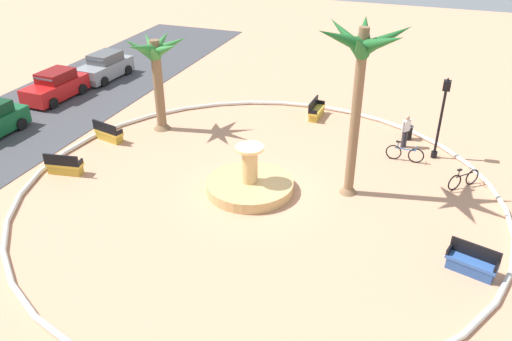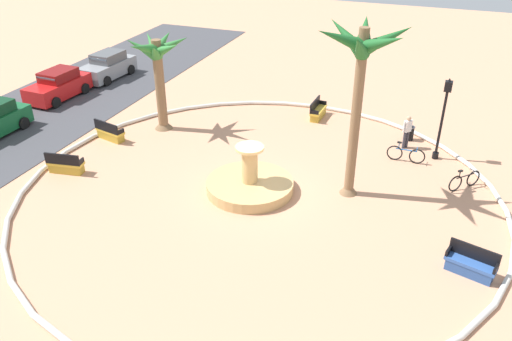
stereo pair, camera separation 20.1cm
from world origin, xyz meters
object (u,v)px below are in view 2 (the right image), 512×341
at_px(bicycle_by_lamppost, 406,154).
at_px(parked_car_third, 58,86).
at_px(palm_tree_near_fountain, 361,65).
at_px(bench_east, 318,112).
at_px(lamppost, 443,113).
at_px(parked_car_rightmost, 108,66).
at_px(trash_bin, 410,133).
at_px(bench_north, 470,265).
at_px(palm_tree_by_curb, 158,62).
at_px(bicycle_red_frame, 464,180).
at_px(fountain, 250,184).
at_px(bench_west, 66,166).
at_px(person_cyclist_helmet, 407,130).
at_px(bench_southeast, 110,133).

relative_size(bicycle_by_lamppost, parked_car_third, 0.42).
bearing_deg(palm_tree_near_fountain, bench_east, 24.12).
bearing_deg(lamppost, parked_car_rightmost, 78.66).
distance_m(lamppost, trash_bin, 2.82).
xyz_separation_m(bench_north, lamppost, (8.06, 1.63, 1.93)).
xyz_separation_m(palm_tree_by_curb, lamppost, (1.53, -13.41, -1.25)).
bearing_deg(parked_car_third, bicycle_by_lamppost, -92.61).
bearing_deg(palm_tree_by_curb, parked_car_third, 78.49).
relative_size(palm_tree_near_fountain, bench_east, 4.36).
xyz_separation_m(bicycle_red_frame, bicycle_by_lamppost, (1.57, 2.56, 0.00)).
xyz_separation_m(fountain, parked_car_rightmost, (9.89, 13.73, 0.48)).
bearing_deg(parked_car_rightmost, bench_north, -118.68).
xyz_separation_m(bench_west, parked_car_rightmost, (11.33, 5.63, 0.43)).
bearing_deg(palm_tree_near_fountain, trash_bin, -16.11).
relative_size(palm_tree_by_curb, trash_bin, 6.70).
bearing_deg(person_cyclist_helmet, parked_car_rightmost, 79.61).
bearing_deg(fountain, trash_bin, -37.43).
height_order(fountain, bench_west, fountain).
height_order(trash_bin, person_cyclist_helmet, person_cyclist_helmet).
bearing_deg(bench_east, parked_car_rightmost, 84.05).
distance_m(palm_tree_by_curb, trash_bin, 12.83).
height_order(fountain, bicycle_red_frame, fountain).
relative_size(bicycle_by_lamppost, parked_car_rightmost, 0.42).
relative_size(lamppost, bicycle_red_frame, 2.98).
xyz_separation_m(palm_tree_by_curb, bicycle_by_lamppost, (0.69, -12.14, -3.14)).
bearing_deg(bench_southeast, palm_tree_by_curb, -40.45).
bearing_deg(bench_west, bench_southeast, 2.43).
relative_size(palm_tree_near_fountain, lamppost, 1.82).
height_order(bench_east, bench_west, same).
height_order(palm_tree_near_fountain, bench_north, palm_tree_near_fountain).
bearing_deg(bicycle_red_frame, lamppost, 28.15).
distance_m(palm_tree_by_curb, parked_car_rightmost, 9.64).
relative_size(palm_tree_near_fountain, palm_tree_by_curb, 1.44).
height_order(bench_east, parked_car_rightmost, parked_car_rightmost).
height_order(bench_north, trash_bin, bench_north).
bearing_deg(parked_car_third, person_cyclist_helmet, -88.41).
distance_m(palm_tree_near_fountain, trash_bin, 8.09).
bearing_deg(bicycle_red_frame, fountain, 112.00).
relative_size(lamppost, parked_car_third, 0.95).
height_order(bench_north, bicycle_by_lamppost, bench_north).
bearing_deg(bench_west, bench_east, -41.69).
bearing_deg(lamppost, palm_tree_near_fountain, 145.23).
relative_size(bench_southeast, parked_car_rightmost, 0.41).
distance_m(bench_southeast, lamppost, 15.76).
distance_m(bench_southeast, trash_bin, 14.81).
height_order(palm_tree_near_fountain, parked_car_third, palm_tree_near_fountain).
xyz_separation_m(bench_west, parked_car_third, (7.25, 6.22, 0.43)).
height_order(bench_southeast, person_cyclist_helmet, person_cyclist_helmet).
height_order(palm_tree_near_fountain, bench_east, palm_tree_near_fountain).
distance_m(fountain, bench_southeast, 8.51).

